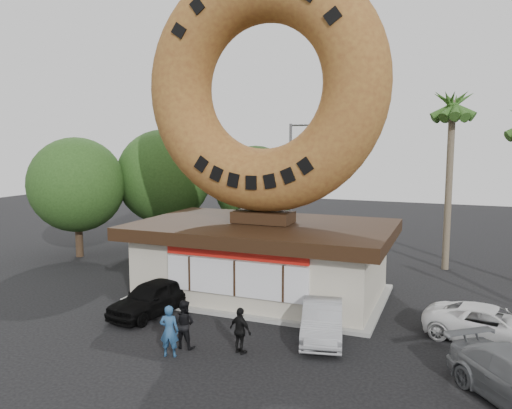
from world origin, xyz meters
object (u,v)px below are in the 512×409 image
object	(u,v)px
giant_donut	(263,87)
person_right	(240,331)
donut_shop	(263,257)
car_black	(152,298)
car_white	(491,325)
person_center	(184,324)
person_left	(169,331)
car_silver	(322,320)
street_lamp	(292,179)

from	to	relation	value
giant_donut	person_right	bearing A→B (deg)	-75.55
donut_shop	car_black	distance (m)	5.25
car_black	car_white	size ratio (longest dim) A/B	0.90
giant_donut	person_center	bearing A→B (deg)	-93.18
donut_shop	person_center	world-z (taller)	donut_shop
donut_shop	car_white	distance (m)	9.49
person_center	car_black	xyz separation A→B (m)	(-2.86, 2.40, -0.14)
person_left	car_white	size ratio (longest dim) A/B	0.38
car_black	car_silver	bearing A→B (deg)	11.06
donut_shop	person_right	distance (m)	6.40
person_right	donut_shop	bearing A→B (deg)	-54.77
street_lamp	person_center	xyz separation A→B (m)	(1.50, -16.41, -3.67)
street_lamp	person_right	size ratio (longest dim) A/B	5.24
giant_donut	car_white	bearing A→B (deg)	-12.77
car_silver	person_center	bearing A→B (deg)	-160.70
person_left	car_silver	distance (m)	5.33
car_white	car_black	bearing A→B (deg)	110.74
person_left	car_white	world-z (taller)	person_left
street_lamp	person_left	xyz separation A→B (m)	(1.42, -17.19, -3.64)
car_white	street_lamp	bearing A→B (deg)	54.31
street_lamp	car_silver	size ratio (longest dim) A/B	2.05
person_center	person_right	size ratio (longest dim) A/B	1.07
person_left	donut_shop	bearing A→B (deg)	-110.25
street_lamp	car_black	bearing A→B (deg)	-95.53
giant_donut	donut_shop	bearing A→B (deg)	-90.00
car_silver	car_white	xyz separation A→B (m)	(5.48, 1.77, -0.03)
person_left	person_right	world-z (taller)	person_left
person_left	person_center	distance (m)	0.78
person_center	person_left	bearing A→B (deg)	81.42
person_center	person_right	xyz separation A→B (m)	(1.94, 0.28, -0.05)
donut_shop	car_black	bearing A→B (deg)	-128.75
person_right	giant_donut	bearing A→B (deg)	-54.81
donut_shop	person_right	bearing A→B (deg)	-75.52
giant_donut	person_left	bearing A→B (deg)	-93.50
street_lamp	person_right	bearing A→B (deg)	-77.98
person_right	person_left	bearing A→B (deg)	48.32
donut_shop	giant_donut	bearing A→B (deg)	90.00
person_left	street_lamp	bearing A→B (deg)	-102.03
car_black	giant_donut	bearing A→B (deg)	61.07
donut_shop	giant_donut	xyz separation A→B (m)	(0.00, 0.02, 7.43)
donut_shop	person_left	world-z (taller)	donut_shop
car_silver	donut_shop	bearing A→B (deg)	121.21
giant_donut	street_lamp	world-z (taller)	giant_donut
person_center	car_silver	distance (m)	4.81
giant_donut	street_lamp	distance (m)	11.21
person_center	car_black	size ratio (longest dim) A/B	0.41
person_left	car_black	distance (m)	4.21
street_lamp	car_white	xyz separation A→B (m)	(11.05, -12.08, -3.87)
person_left	car_white	bearing A→B (deg)	-168.81
person_right	person_center	bearing A→B (deg)	29.00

